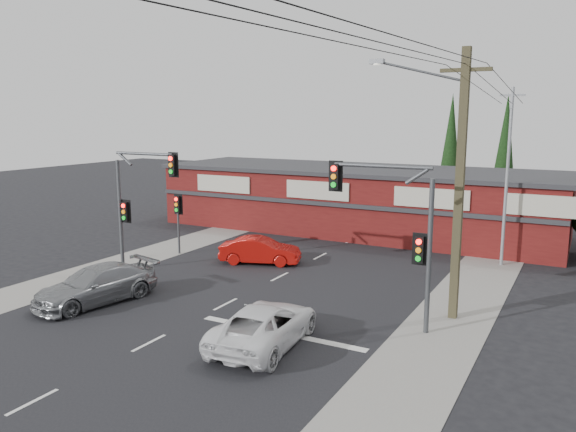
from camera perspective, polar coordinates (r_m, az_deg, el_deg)
The scene contains 18 objects.
ground at distance 23.24m, azimuth -6.53°, elevation -9.00°, with size 120.00×120.00×0.00m, color black.
road_strip at distance 27.29m, azimuth -0.49°, elevation -6.02°, with size 14.00×70.00×0.01m, color black.
verge_left at distance 32.13m, azimuth -13.90°, elevation -3.83°, with size 3.00×70.00×0.02m, color gray.
verge_right at distance 24.52m, azimuth 17.38°, elevation -8.37°, with size 3.00×70.00×0.02m, color gray.
stop_line at distance 20.30m, azimuth -0.72°, elevation -11.79°, with size 6.50×0.35×0.01m, color silver.
white_suv at distance 19.13m, azimuth -2.39°, elevation -11.00°, with size 2.32×5.03×1.40m, color white.
silver_suv at distance 24.50m, azimuth -18.94°, elevation -6.65°, with size 2.11×5.18×1.50m, color gray.
red_sedan at distance 29.31m, azimuth -2.85°, elevation -3.52°, with size 1.45×4.17×1.37m, color #B4100B.
lane_dashes at distance 26.99m, azimuth -0.85°, elevation -6.18°, with size 0.12×46.91×0.01m.
shop_building at distance 37.90m, azimuth 6.98°, elevation 1.76°, with size 27.30×8.40×4.22m.
conifer_near at distance 42.98m, azimuth 16.19°, elevation 6.90°, with size 1.80×1.80×9.25m.
conifer_far at distance 44.35m, azimuth 21.20°, elevation 6.71°, with size 1.80×1.80×9.25m.
traffic_mast_left at distance 27.86m, azimuth -15.22°, elevation 2.22°, with size 3.77×0.27×5.97m.
traffic_mast_right at distance 20.15m, azimuth 11.16°, elevation -0.49°, with size 3.96×0.27×5.97m.
pedestal_signal at distance 31.55m, azimuth -11.11°, elevation 0.47°, with size 0.55×0.27×3.38m.
utility_pole at distance 21.48m, azimuth 16.72°, elevation 3.83°, with size 4.38×0.59×10.00m.
steel_pole at distance 30.30m, azimuth 21.38°, elevation 3.96°, with size 1.20×0.16×9.00m.
power_lines at distance 16.10m, azimuth 13.63°, elevation 15.03°, with size 2.01×29.00×1.22m.
Camera 1 is at (12.69, -17.94, 7.58)m, focal length 35.00 mm.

